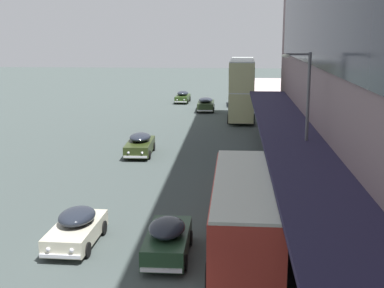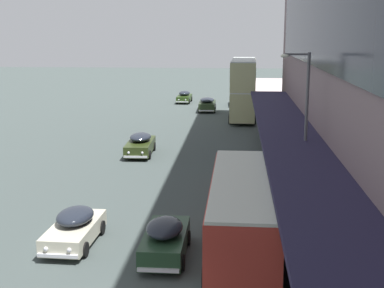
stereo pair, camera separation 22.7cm
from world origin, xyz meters
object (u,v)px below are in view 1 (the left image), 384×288
object	(u,v)px
transit_bus_kerbside_rear	(242,87)
street_lamp	(304,119)
fire_hydrant	(284,174)
sedan_second_near	(76,228)
sedan_lead_mid	(236,99)
sedan_far_back	(183,97)
sedan_lead_near	(240,174)
sedan_trailing_near	(140,144)
transit_bus_kerbside_front	(244,211)
sedan_second_mid	(168,238)
sedan_trailing_mid	(206,104)

from	to	relation	value
transit_bus_kerbside_rear	street_lamp	size ratio (longest dim) A/B	1.25
street_lamp	fire_hydrant	world-z (taller)	street_lamp
sedan_second_near	fire_hydrant	distance (m)	14.44
transit_bus_kerbside_rear	sedan_second_near	distance (m)	35.10
sedan_lead_mid	sedan_far_back	bearing A→B (deg)	162.95
sedan_lead_near	street_lamp	size ratio (longest dim) A/B	0.59
sedan_trailing_near	street_lamp	xyz separation A→B (m)	(10.51, -11.24, 3.88)
sedan_lead_near	sedan_second_near	bearing A→B (deg)	-127.12
sedan_far_back	fire_hydrant	xyz separation A→B (m)	(9.67, -36.42, -0.24)
transit_bus_kerbside_rear	sedan_second_near	xyz separation A→B (m)	(-7.51, -34.19, -2.60)
sedan_far_back	street_lamp	bearing A→B (deg)	-76.14
sedan_lead_near	transit_bus_kerbside_front	bearing A→B (deg)	-89.51
sedan_second_mid	sedan_lead_mid	distance (m)	46.05
sedan_far_back	sedan_trailing_near	xyz separation A→B (m)	(-0.37, -29.84, 0.05)
sedan_lead_near	sedan_second_mid	xyz separation A→B (m)	(-3.01, -10.41, 0.05)
sedan_lead_near	sedan_far_back	bearing A→B (deg)	100.47
sedan_second_mid	fire_hydrant	bearing A→B (deg)	63.85
transit_bus_kerbside_rear	street_lamp	distance (m)	28.41
sedan_trailing_mid	sedan_far_back	bearing A→B (deg)	114.75
sedan_second_mid	fire_hydrant	distance (m)	12.98
transit_bus_kerbside_front	sedan_lead_mid	size ratio (longest dim) A/B	2.04
transit_bus_kerbside_front	sedan_far_back	bearing A→B (deg)	98.42
sedan_second_near	sedan_lead_mid	xyz separation A→B (m)	(7.01, 44.92, 0.01)
transit_bus_kerbside_front	sedan_trailing_near	size ratio (longest dim) A/B	2.12
sedan_second_mid	sedan_second_near	bearing A→B (deg)	165.64
transit_bus_kerbside_rear	sedan_lead_mid	world-z (taller)	transit_bus_kerbside_rear
sedan_second_mid	transit_bus_kerbside_front	bearing A→B (deg)	8.86
transit_bus_kerbside_rear	sedan_lead_near	xyz separation A→B (m)	(-0.42, -24.83, -2.59)
sedan_lead_near	sedan_trailing_near	xyz separation A→B (m)	(-7.32, 7.82, 0.03)
sedan_second_near	fire_hydrant	bearing A→B (deg)	47.25
transit_bus_kerbside_rear	sedan_second_near	size ratio (longest dim) A/B	2.27
fire_hydrant	transit_bus_kerbside_rear	bearing A→B (deg)	95.54
sedan_trailing_mid	fire_hydrant	distance (m)	29.80
transit_bus_kerbside_front	sedan_far_back	size ratio (longest dim) A/B	2.27
sedan_far_back	transit_bus_kerbside_rear	bearing A→B (deg)	-60.09
sedan_trailing_near	sedan_lead_mid	size ratio (longest dim) A/B	0.97
sedan_lead_near	street_lamp	bearing A→B (deg)	-47.06
sedan_far_back	sedan_second_near	bearing A→B (deg)	-90.16
sedan_second_near	sedan_trailing_mid	distance (m)	39.88
sedan_lead_near	sedan_lead_mid	world-z (taller)	sedan_lead_mid
sedan_trailing_mid	sedan_second_mid	bearing A→B (deg)	-89.18
sedan_far_back	sedan_lead_near	bearing A→B (deg)	-79.53
sedan_lead_near	street_lamp	xyz separation A→B (m)	(3.18, -3.42, 3.90)
transit_bus_kerbside_front	sedan_trailing_mid	size ratio (longest dim) A/B	2.17
transit_bus_kerbside_front	sedan_second_mid	distance (m)	3.31
transit_bus_kerbside_rear	sedan_far_back	distance (m)	15.03
sedan_far_back	sedan_trailing_mid	bearing A→B (deg)	-65.25
sedan_far_back	sedan_second_mid	world-z (taller)	sedan_second_mid
sedan_second_mid	transit_bus_kerbside_rear	bearing A→B (deg)	84.44
transit_bus_kerbside_front	sedan_second_near	xyz separation A→B (m)	(-7.17, 0.56, -1.12)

